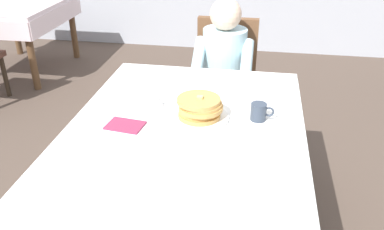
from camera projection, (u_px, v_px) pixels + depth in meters
name	position (u px, v px, depth m)	size (l,w,h in m)	color
dining_table_main	(185.00, 143.00, 1.94)	(1.12, 1.52, 0.74)	white
chair_diner	(225.00, 75.00, 3.00)	(0.44, 0.45, 0.93)	brown
diner_person	(223.00, 65.00, 2.80)	(0.40, 0.43, 1.12)	silver
plate_breakfast	(200.00, 118.00, 1.96)	(0.28, 0.28, 0.02)	white
breakfast_stack	(200.00, 107.00, 1.93)	(0.22, 0.21, 0.11)	tan
cup_coffee	(259.00, 112.00, 1.93)	(0.11, 0.08, 0.08)	#333D4C
syrup_pitcher	(156.00, 100.00, 2.06)	(0.08, 0.08, 0.07)	silver
fork_left_of_plate	(160.00, 117.00, 1.97)	(0.18, 0.01, 0.01)	silver
knife_right_of_plate	(239.00, 124.00, 1.91)	(0.20, 0.01, 0.01)	silver
spoon_near_edge	(180.00, 149.00, 1.72)	(0.15, 0.01, 0.01)	silver
napkin_folded	(125.00, 125.00, 1.90)	(0.17, 0.12, 0.01)	#8C2D4C
background_table_far	(17.00, 14.00, 4.24)	(0.92, 1.12, 0.74)	silver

